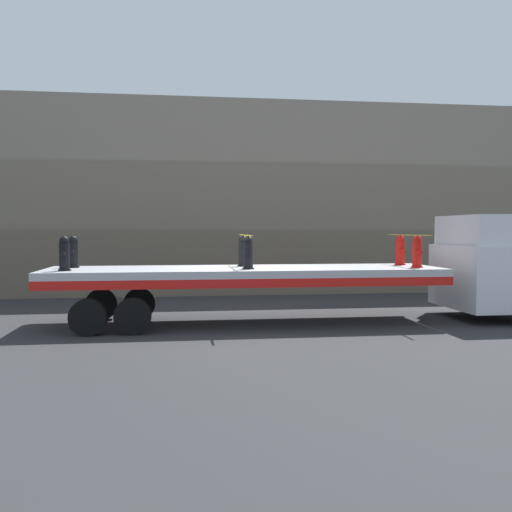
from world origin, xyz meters
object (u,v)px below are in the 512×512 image
at_px(truck_cab, 494,267).
at_px(fire_hydrant_black_far_1, 243,251).
at_px(fire_hydrant_red_far_2, 400,251).
at_px(fire_hydrant_black_near_0, 64,254).
at_px(flatbed_trailer, 226,277).
at_px(fire_hydrant_black_near_1, 248,253).
at_px(fire_hydrant_red_near_2, 417,252).
at_px(fire_hydrant_black_far_0, 73,252).

relative_size(truck_cab, fire_hydrant_black_far_1, 3.51).
xyz_separation_m(truck_cab, fire_hydrant_red_far_2, (-2.32, 0.54, 0.41)).
xyz_separation_m(fire_hydrant_black_far_1, fire_hydrant_red_far_2, (4.13, 0.00, 0.00)).
bearing_deg(fire_hydrant_black_far_1, fire_hydrant_black_near_0, -165.47).
xyz_separation_m(flatbed_trailer, fire_hydrant_black_near_1, (0.47, -0.54, 0.61)).
xyz_separation_m(truck_cab, fire_hydrant_black_far_1, (-6.45, 0.54, 0.41)).
height_order(truck_cab, fire_hydrant_black_near_1, truck_cab).
bearing_deg(fire_hydrant_black_near_1, fire_hydrant_red_near_2, 0.00).
height_order(fire_hydrant_black_near_0, fire_hydrant_red_near_2, same).
xyz_separation_m(fire_hydrant_black_far_0, fire_hydrant_red_far_2, (8.27, 0.00, 0.00)).
height_order(truck_cab, fire_hydrant_red_far_2, truck_cab).
distance_m(fire_hydrant_black_far_0, fire_hydrant_red_near_2, 8.33).
bearing_deg(flatbed_trailer, fire_hydrant_red_near_2, -6.64).
xyz_separation_m(fire_hydrant_red_near_2, fire_hydrant_red_far_2, (0.00, 1.07, 0.00)).
xyz_separation_m(truck_cab, flatbed_trailer, (-6.92, 0.00, -0.20)).
bearing_deg(flatbed_trailer, fire_hydrant_black_near_0, -171.69).
bearing_deg(fire_hydrant_red_near_2, fire_hydrant_black_near_0, 180.00).
distance_m(truck_cab, fire_hydrant_black_near_1, 6.48).
relative_size(fire_hydrant_black_far_0, fire_hydrant_red_far_2, 1.00).
bearing_deg(fire_hydrant_black_far_1, fire_hydrant_black_near_1, -90.00).
height_order(fire_hydrant_black_far_0, fire_hydrant_black_far_1, same).
bearing_deg(truck_cab, fire_hydrant_black_near_1, -175.25).
distance_m(fire_hydrant_black_near_1, fire_hydrant_black_far_1, 1.07).
distance_m(fire_hydrant_black_far_0, fire_hydrant_red_far_2, 8.27).
bearing_deg(truck_cab, fire_hydrant_black_far_0, 177.10).
relative_size(flatbed_trailer, fire_hydrant_black_far_1, 12.14).
relative_size(fire_hydrant_black_near_0, fire_hydrant_black_far_0, 1.00).
height_order(flatbed_trailer, fire_hydrant_black_far_0, fire_hydrant_black_far_0).
bearing_deg(fire_hydrant_red_far_2, fire_hydrant_black_near_1, -165.47).
bearing_deg(fire_hydrant_red_near_2, fire_hydrant_black_far_0, 172.62).
distance_m(truck_cab, fire_hydrant_black_far_1, 6.48).
bearing_deg(flatbed_trailer, truck_cab, 0.00).
relative_size(truck_cab, fire_hydrant_black_near_0, 3.51).
height_order(fire_hydrant_black_far_1, fire_hydrant_red_far_2, same).
relative_size(fire_hydrant_black_far_1, fire_hydrant_red_far_2, 1.00).
xyz_separation_m(fire_hydrant_black_far_1, fire_hydrant_red_near_2, (4.13, -1.07, 0.00)).
bearing_deg(fire_hydrant_black_near_1, truck_cab, 4.75).
height_order(fire_hydrant_black_near_1, fire_hydrant_red_near_2, same).
bearing_deg(fire_hydrant_black_near_0, fire_hydrant_black_far_0, 90.00).
relative_size(fire_hydrant_red_near_2, fire_hydrant_red_far_2, 1.00).
relative_size(fire_hydrant_black_near_0, fire_hydrant_red_far_2, 1.00).
bearing_deg(fire_hydrant_black_far_1, truck_cab, -4.75).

